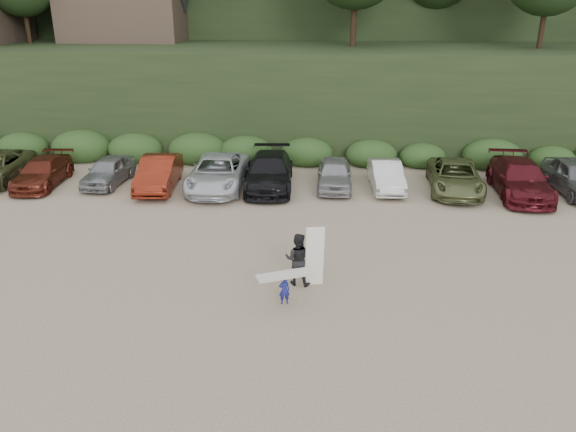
{
  "coord_description": "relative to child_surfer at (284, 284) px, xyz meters",
  "views": [
    {
      "loc": [
        2.06,
        -16.47,
        9.02
      ],
      "look_at": [
        0.68,
        3.0,
        1.3
      ],
      "focal_mm": 35.0,
      "sensor_mm": 36.0,
      "label": 1
    }
  ],
  "objects": [
    {
      "name": "parked_cars",
      "position": [
        -2.15,
        11.19,
        0.06
      ],
      "size": [
        39.19,
        6.0,
        1.64
      ],
      "color": "silver",
      "rests_on": "ground"
    },
    {
      "name": "adult_surfer",
      "position": [
        0.4,
        1.33,
        0.21
      ],
      "size": [
        1.36,
        0.82,
        2.13
      ],
      "color": "black",
      "rests_on": "ground"
    },
    {
      "name": "child_surfer",
      "position": [
        0.0,
        0.0,
        0.0
      ],
      "size": [
        1.78,
        1.09,
        1.04
      ],
      "color": "navy",
      "rests_on": "ground"
    },
    {
      "name": "ground",
      "position": [
        -0.86,
        1.17,
        -0.7
      ],
      "size": [
        120.0,
        120.0,
        0.0
      ],
      "primitive_type": "plane",
      "color": "tan",
      "rests_on": "ground"
    }
  ]
}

